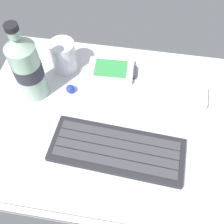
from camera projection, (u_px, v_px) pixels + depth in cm
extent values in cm
cube|color=silver|center=(112.00, 121.00, 63.46)|extent=(64.00, 48.00, 2.00)
cube|color=silver|center=(92.00, 222.00, 49.86)|extent=(64.00, 1.20, 0.80)
cube|color=#232328|center=(117.00, 150.00, 57.52)|extent=(29.57, 12.62, 1.40)
cube|color=#3D3D42|center=(120.00, 135.00, 58.54)|extent=(26.75, 3.50, 0.30)
cube|color=#3D3D42|center=(118.00, 144.00, 57.38)|extent=(26.75, 3.50, 0.30)
cube|color=#3D3D42|center=(116.00, 153.00, 56.23)|extent=(26.75, 3.50, 0.30)
cube|color=#3D3D42|center=(114.00, 163.00, 55.07)|extent=(26.75, 3.50, 0.30)
cube|color=#B7BABF|center=(111.00, 70.00, 69.93)|extent=(12.33, 8.14, 1.40)
cube|color=green|center=(111.00, 68.00, 69.30)|extent=(8.66, 6.30, 0.10)
cube|color=#333338|center=(135.00, 72.00, 69.53)|extent=(0.97, 3.83, 1.12)
cylinder|color=silver|center=(64.00, 56.00, 67.77)|extent=(6.40, 6.40, 8.50)
cylinder|color=red|center=(64.00, 59.00, 68.60)|extent=(5.50, 5.50, 6.12)
cylinder|color=#9EC1A8|center=(29.00, 72.00, 60.67)|extent=(6.60, 6.60, 15.00)
cone|color=#9EC1A8|center=(17.00, 42.00, 53.17)|extent=(6.60, 6.60, 2.80)
cylinder|color=#9EC1A8|center=(13.00, 33.00, 51.23)|extent=(2.51, 2.51, 1.80)
cylinder|color=black|center=(11.00, 27.00, 49.96)|extent=(2.77, 2.77, 1.20)
cylinder|color=#2D2D38|center=(28.00, 70.00, 60.04)|extent=(6.73, 6.73, 3.80)
cube|color=silver|center=(192.00, 96.00, 64.66)|extent=(7.22, 5.88, 2.40)
sphere|color=#2338B2|center=(70.00, 89.00, 66.04)|extent=(2.20, 2.20, 2.20)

